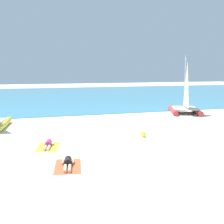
# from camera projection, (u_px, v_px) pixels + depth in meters

# --- Properties ---
(ground_plane) EXTENTS (120.00, 120.00, 0.00)m
(ground_plane) POSITION_uv_depth(u_px,v_px,m) (96.00, 117.00, 23.68)
(ground_plane) COLOR beige
(ocean_water) EXTENTS (120.00, 40.00, 0.05)m
(ocean_water) POSITION_uv_depth(u_px,v_px,m) (65.00, 96.00, 43.85)
(ocean_water) COLOR teal
(ocean_water) RESTS_ON ground
(sailboat_red) EXTENTS (4.00, 4.83, 5.41)m
(sailboat_red) POSITION_uv_depth(u_px,v_px,m) (185.00, 105.00, 25.91)
(sailboat_red) COLOR #CC3838
(sailboat_red) RESTS_ON ground
(towel_left) EXTENTS (1.44, 2.07, 0.01)m
(towel_left) POSITION_uv_depth(u_px,v_px,m) (48.00, 147.00, 14.65)
(towel_left) COLOR yellow
(towel_left) RESTS_ON ground
(sunbather_left) EXTENTS (0.69, 1.56, 0.30)m
(sunbather_left) POSITION_uv_depth(u_px,v_px,m) (48.00, 144.00, 14.69)
(sunbather_left) COLOR #D83372
(sunbather_left) RESTS_ON towel_left
(towel_right) EXTENTS (1.40, 2.06, 0.01)m
(towel_right) POSITION_uv_depth(u_px,v_px,m) (68.00, 166.00, 11.69)
(towel_right) COLOR #EA5933
(towel_right) RESTS_ON ground
(sunbather_right) EXTENTS (0.66, 1.57, 0.30)m
(sunbather_right) POSITION_uv_depth(u_px,v_px,m) (68.00, 163.00, 11.73)
(sunbather_right) COLOR black
(sunbather_right) RESTS_ON towel_right
(beach_ball) EXTENTS (0.34, 0.34, 0.34)m
(beach_ball) POSITION_uv_depth(u_px,v_px,m) (143.00, 134.00, 16.78)
(beach_ball) COLOR yellow
(beach_ball) RESTS_ON ground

